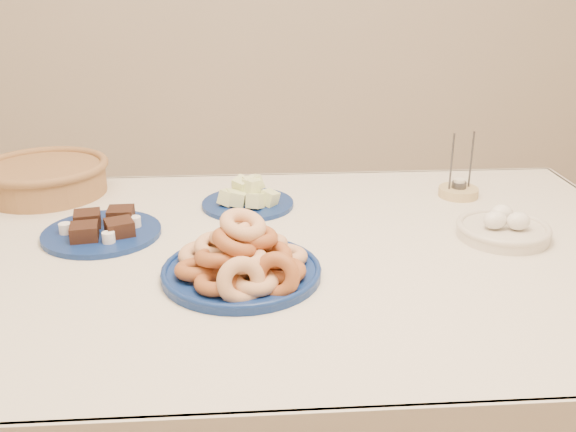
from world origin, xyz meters
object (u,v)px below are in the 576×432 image
Objects in this scene: dining_table at (286,292)px; wicker_basket at (45,177)px; donut_platter at (242,261)px; candle_holder at (458,190)px; brownie_plate at (102,230)px; egg_bowl at (503,229)px; melon_plate at (247,198)px.

dining_table is 0.77m from wicker_basket.
candle_holder reaches higher than donut_platter.
wicker_basket is at bearing 124.43° from brownie_plate.
donut_platter is 0.62m from egg_bowl.
dining_table is 4.78× the size of brownie_plate.
donut_platter is at bearing -126.86° from dining_table.
brownie_plate is at bearing 143.73° from donut_platter.
melon_plate is 0.57m from candle_holder.
melon_plate is at bearing 106.55° from dining_table.
dining_table is 0.60m from candle_holder.
wicker_basket is at bearing 134.42° from donut_platter.
dining_table is 0.32m from melon_plate.
dining_table is 0.52m from egg_bowl.
wicker_basket is at bearing 165.83° from melon_plate.
brownie_plate is at bearing -167.05° from candle_holder.
candle_holder is (0.49, 0.32, 0.12)m from dining_table.
candle_holder reaches higher than brownie_plate.
candle_holder is at bearing 37.34° from donut_platter.
candle_holder is (0.59, 0.45, -0.02)m from donut_platter.
egg_bowl is at bearing 15.17° from donut_platter.
wicker_basket is (-0.63, 0.42, 0.15)m from dining_table.
donut_platter reaches higher than melon_plate.
egg_bowl is at bearing -18.73° from wicker_basket.
melon_plate is (0.01, 0.41, -0.02)m from donut_platter.
donut_platter is at bearing -91.92° from melon_plate.
dining_table is 5.74× the size of melon_plate.
dining_table is at bearing -73.45° from melon_plate.
egg_bowl is at bearing -87.55° from candle_holder.
melon_plate is 1.33× the size of egg_bowl.
egg_bowl reaches higher than dining_table.
candle_holder reaches higher than melon_plate.
donut_platter is at bearing -36.27° from brownie_plate.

